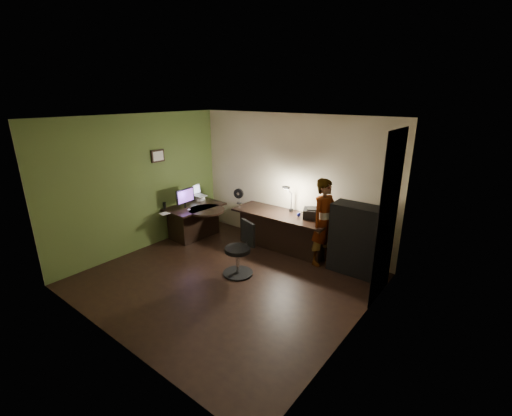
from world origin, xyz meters
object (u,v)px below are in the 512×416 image
Objects in this scene: cabinet at (355,239)px; office_chair at (238,249)px; person at (324,222)px; monitor at (185,201)px; desk_left at (195,221)px; desk_right at (281,231)px.

office_chair is (-1.56, -1.35, -0.15)m from cabinet.
person is at bearing 72.67° from office_chair.
monitor is 0.51× the size of office_chair.
cabinet is at bearing -71.92° from person.
monitor is at bearing -103.38° from desk_left.
monitor reaches higher than desk_right.
desk_right is at bearing 101.56° from person.
monitor is (-3.47, -0.84, 0.24)m from cabinet.
person is (0.97, 1.30, 0.34)m from office_chair.
monitor is at bearing -175.29° from office_chair.
cabinet is at bearing 60.25° from office_chair.
office_chair is (1.86, -0.71, 0.12)m from desk_left.
cabinet is 0.62m from person.
desk_left is 0.61× the size of desk_right.
desk_left is 1.99m from office_chair.
person is at bearing 12.41° from monitor.
person is at bearing -176.61° from cabinet.
person is at bearing -3.96° from desk_right.
desk_right is at bearing 179.34° from cabinet.
desk_left is at bearing 115.72° from person.
cabinet is at bearing 10.58° from monitor.
monitor is (-0.06, -0.20, 0.50)m from desk_left.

